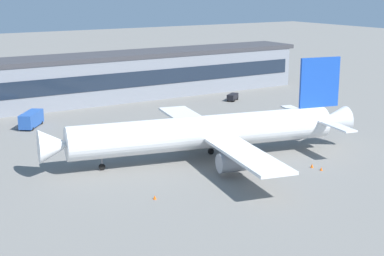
{
  "coord_description": "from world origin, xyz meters",
  "views": [
    {
      "loc": [
        -43.4,
        -88.1,
        30.75
      ],
      "look_at": [
        12.19,
        1.11,
        5.0
      ],
      "focal_mm": 54.98,
      "sensor_mm": 36.0,
      "label": 1
    }
  ],
  "objects_px": {
    "fuel_truck": "(31,119)",
    "traffic_cone_2": "(321,169)",
    "traffic_cone_0": "(312,166)",
    "follow_me_car": "(233,97)",
    "airliner": "(208,132)",
    "traffic_cone_3": "(155,197)",
    "traffic_cone_1": "(224,169)"
  },
  "relations": [
    {
      "from": "fuel_truck",
      "to": "traffic_cone_2",
      "type": "height_order",
      "value": "fuel_truck"
    },
    {
      "from": "traffic_cone_2",
      "to": "traffic_cone_0",
      "type": "bearing_deg",
      "value": 95.92
    },
    {
      "from": "follow_me_car",
      "to": "traffic_cone_0",
      "type": "distance_m",
      "value": 60.91
    },
    {
      "from": "airliner",
      "to": "fuel_truck",
      "type": "xyz_separation_m",
      "value": [
        -19.89,
        40.88,
        -3.16
      ]
    },
    {
      "from": "traffic_cone_0",
      "to": "traffic_cone_3",
      "type": "xyz_separation_m",
      "value": [
        -30.38,
        0.79,
        -0.03
      ]
    },
    {
      "from": "follow_me_car",
      "to": "traffic_cone_3",
      "type": "bearing_deg",
      "value": -134.29
    },
    {
      "from": "airliner",
      "to": "traffic_cone_0",
      "type": "height_order",
      "value": "airliner"
    },
    {
      "from": "airliner",
      "to": "traffic_cone_2",
      "type": "distance_m",
      "value": 20.76
    },
    {
      "from": "traffic_cone_2",
      "to": "traffic_cone_3",
      "type": "relative_size",
      "value": 0.98
    },
    {
      "from": "traffic_cone_1",
      "to": "follow_me_car",
      "type": "bearing_deg",
      "value": 52.9
    },
    {
      "from": "airliner",
      "to": "follow_me_car",
      "type": "xyz_separation_m",
      "value": [
        35.93,
        42.32,
        -3.96
      ]
    },
    {
      "from": "airliner",
      "to": "fuel_truck",
      "type": "distance_m",
      "value": 45.58
    },
    {
      "from": "airliner",
      "to": "traffic_cone_0",
      "type": "distance_m",
      "value": 19.1
    },
    {
      "from": "follow_me_car",
      "to": "traffic_cone_0",
      "type": "height_order",
      "value": "follow_me_car"
    },
    {
      "from": "traffic_cone_0",
      "to": "follow_me_car",
      "type": "bearing_deg",
      "value": 67.18
    },
    {
      "from": "airliner",
      "to": "traffic_cone_2",
      "type": "height_order",
      "value": "airliner"
    },
    {
      "from": "airliner",
      "to": "traffic_cone_2",
      "type": "xyz_separation_m",
      "value": [
        12.53,
        -15.86,
        -4.74
      ]
    },
    {
      "from": "fuel_truck",
      "to": "traffic_cone_1",
      "type": "distance_m",
      "value": 51.7
    },
    {
      "from": "traffic_cone_1",
      "to": "traffic_cone_3",
      "type": "height_order",
      "value": "traffic_cone_1"
    },
    {
      "from": "fuel_truck",
      "to": "traffic_cone_3",
      "type": "bearing_deg",
      "value": -88.06
    },
    {
      "from": "fuel_truck",
      "to": "traffic_cone_3",
      "type": "relative_size",
      "value": 13.23
    },
    {
      "from": "traffic_cone_1",
      "to": "traffic_cone_3",
      "type": "relative_size",
      "value": 1.09
    },
    {
      "from": "traffic_cone_2",
      "to": "traffic_cone_3",
      "type": "distance_m",
      "value": 30.72
    },
    {
      "from": "traffic_cone_0",
      "to": "traffic_cone_2",
      "type": "height_order",
      "value": "traffic_cone_0"
    },
    {
      "from": "follow_me_car",
      "to": "traffic_cone_1",
      "type": "distance_m",
      "value": 62.47
    },
    {
      "from": "airliner",
      "to": "follow_me_car",
      "type": "bearing_deg",
      "value": 49.67
    },
    {
      "from": "follow_me_car",
      "to": "traffic_cone_1",
      "type": "xyz_separation_m",
      "value": [
        -37.68,
        -49.82,
        -0.75
      ]
    },
    {
      "from": "traffic_cone_0",
      "to": "traffic_cone_1",
      "type": "height_order",
      "value": "traffic_cone_1"
    },
    {
      "from": "traffic_cone_0",
      "to": "traffic_cone_2",
      "type": "xyz_separation_m",
      "value": [
        0.21,
        -2.04,
        -0.03
      ]
    },
    {
      "from": "follow_me_car",
      "to": "traffic_cone_2",
      "type": "bearing_deg",
      "value": -111.92
    },
    {
      "from": "traffic_cone_0",
      "to": "traffic_cone_2",
      "type": "bearing_deg",
      "value": -84.08
    },
    {
      "from": "fuel_truck",
      "to": "traffic_cone_1",
      "type": "relative_size",
      "value": 12.17
    }
  ]
}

